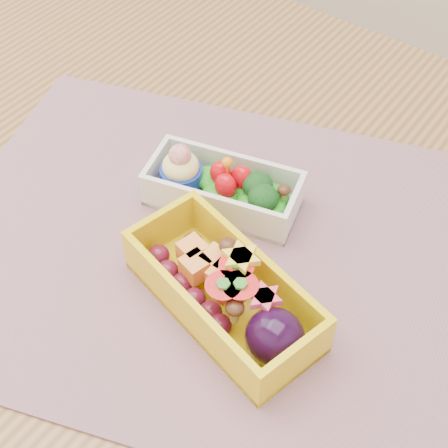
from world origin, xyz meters
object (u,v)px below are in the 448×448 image
Objects in this scene: table at (209,268)px; bento_white at (222,188)px; bento_yellow at (226,293)px; placemat at (215,249)px.

table is 7.12× the size of bento_white.
table is 5.84× the size of bento_yellow.
table is 2.19× the size of placemat.
bento_white is at bearing 64.28° from table.
bento_white reaches higher than table.
placemat is 3.25× the size of bento_white.
bento_white is (0.01, 0.02, 0.12)m from table.
bento_yellow is at bearing -67.11° from bento_white.
bento_white is (-0.03, 0.05, 0.02)m from placemat.
bento_yellow reaches higher than table.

